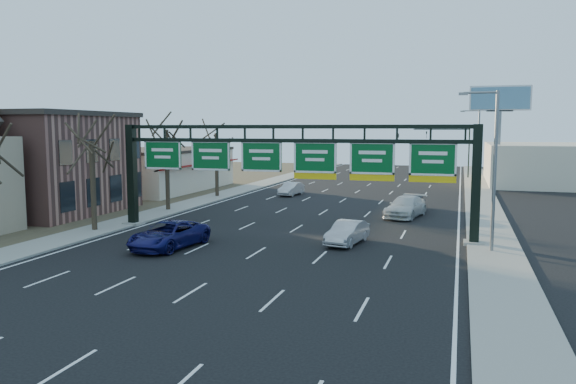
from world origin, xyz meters
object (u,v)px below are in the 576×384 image
(car_silver_sedan, at_px, (347,233))
(sign_gantry, at_px, (290,164))
(car_white_wagon, at_px, (406,207))
(car_blue_suv, at_px, (169,235))

(car_silver_sedan, bearing_deg, sign_gantry, 163.12)
(car_silver_sedan, bearing_deg, car_white_wagon, 88.01)
(sign_gantry, xyz_separation_m, car_silver_sedan, (4.23, -2.10, -3.94))
(sign_gantry, xyz_separation_m, car_blue_suv, (-5.49, -6.26, -3.85))
(sign_gantry, distance_m, car_silver_sedan, 6.15)
(car_blue_suv, xyz_separation_m, car_white_wagon, (12.09, 15.77, 0.03))
(car_blue_suv, bearing_deg, sign_gantry, 56.00)
(sign_gantry, height_order, car_blue_suv, sign_gantry)
(sign_gantry, bearing_deg, car_white_wagon, 55.27)
(car_silver_sedan, height_order, car_white_wagon, car_white_wagon)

